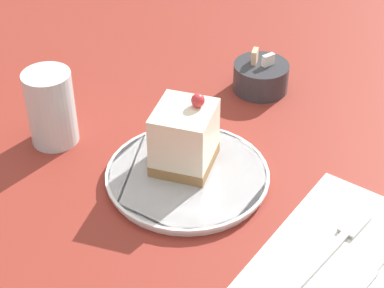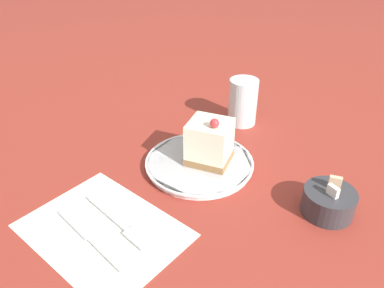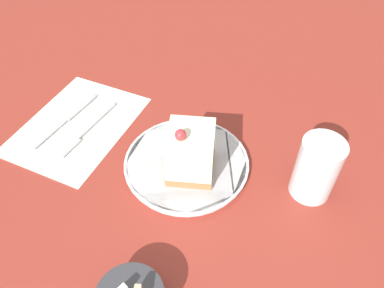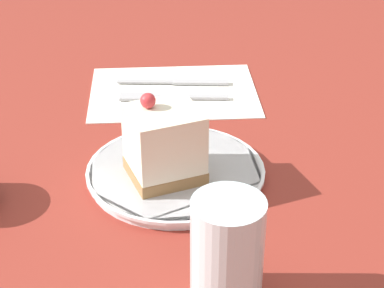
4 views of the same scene
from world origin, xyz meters
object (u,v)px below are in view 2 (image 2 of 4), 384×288
Objects in this scene: knife at (84,232)px; fork at (121,224)px; sugar_bowl at (329,202)px; cake_slice at (210,142)px; drinking_glass at (243,102)px; plate at (199,163)px.

fork is at bearing 152.65° from knife.
knife is 0.40m from sugar_bowl.
cake_slice is 0.64× the size of fork.
plate is at bearing 7.02° from drinking_glass.
fork is at bearing 2.87° from drinking_glass.
sugar_bowl is (-0.23, 0.25, 0.02)m from fork.
cake_slice is at bearing -87.52° from sugar_bowl.
knife is at bearing -26.00° from cake_slice.
sugar_bowl is (-0.28, 0.29, 0.02)m from knife.
drinking_glass is at bearing -173.37° from knife.
sugar_bowl reaches higher than knife.
cake_slice reaches higher than plate.
sugar_bowl is at bearing 140.92° from fork.
plate is 1.97× the size of drinking_glass.
cake_slice reaches higher than sugar_bowl.
knife is (0.26, -0.04, -0.00)m from plate.
plate is at bearing -61.15° from cake_slice.
plate reaches higher than knife.
cake_slice is at bearing -176.43° from fork.
cake_slice is 0.95× the size of drinking_glass.
sugar_bowl is 0.80× the size of drinking_glass.
drinking_glass is (-0.46, 0.01, 0.05)m from knife.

